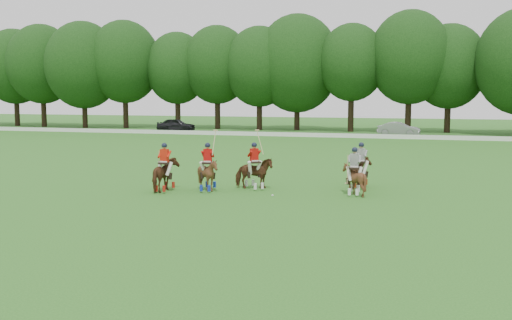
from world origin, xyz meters
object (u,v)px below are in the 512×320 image
(polo_stripe_a, at_px, (361,172))
(polo_red_c, at_px, (208,174))
(car_left, at_px, (176,125))
(polo_red_a, at_px, (165,174))
(polo_red_b, at_px, (254,173))
(polo_ball, at_px, (272,195))
(car_mid, at_px, (399,129))
(polo_stripe_b, at_px, (354,178))

(polo_stripe_a, bearing_deg, polo_red_c, -156.03)
(car_left, distance_m, polo_red_a, 43.60)
(polo_red_b, distance_m, polo_red_c, 2.21)
(car_left, height_order, polo_red_b, polo_red_b)
(polo_red_a, bearing_deg, polo_ball, 1.27)
(polo_red_b, bearing_deg, car_mid, 82.56)
(car_mid, relative_size, polo_stripe_a, 2.06)
(car_left, xyz_separation_m, polo_ball, (22.61, -39.81, -0.75))
(car_left, bearing_deg, car_mid, -99.22)
(polo_ball, bearing_deg, car_left, 119.59)
(polo_red_c, xyz_separation_m, polo_ball, (3.22, -0.53, -0.75))
(polo_red_a, bearing_deg, polo_stripe_b, 10.04)
(polo_red_a, xyz_separation_m, polo_stripe_b, (8.46, 1.50, -0.05))
(polo_red_c, relative_size, polo_stripe_b, 1.30)
(car_left, bearing_deg, polo_stripe_a, -153.58)
(polo_red_c, bearing_deg, car_left, 116.26)
(car_mid, bearing_deg, polo_red_b, 177.56)
(car_left, bearing_deg, polo_stripe_b, -155.16)
(polo_red_b, bearing_deg, polo_stripe_b, -3.47)
(car_left, xyz_separation_m, car_mid, (26.25, 0.00, -0.05))
(polo_ball, bearing_deg, polo_stripe_a, 45.42)
(polo_stripe_a, bearing_deg, polo_stripe_b, -91.80)
(polo_ball, bearing_deg, polo_stripe_b, 22.33)
(car_left, relative_size, polo_stripe_a, 2.13)
(polo_stripe_b, bearing_deg, car_mid, 89.59)
(polo_stripe_a, bearing_deg, polo_red_a, -157.10)
(car_mid, distance_m, polo_ball, 39.99)
(car_mid, height_order, polo_red_a, polo_red_a)
(car_left, distance_m, polo_red_b, 43.68)
(car_left, xyz_separation_m, polo_stripe_a, (26.05, -36.33, -0.02))
(polo_red_c, xyz_separation_m, polo_stripe_b, (6.59, 0.86, -0.05))
(polo_red_b, distance_m, polo_stripe_a, 5.11)
(polo_ball, bearing_deg, polo_red_c, 170.71)
(car_mid, distance_m, polo_red_b, 38.47)
(polo_red_b, distance_m, polo_ball, 2.26)
(polo_red_c, bearing_deg, car_mid, 80.08)
(car_mid, distance_m, polo_stripe_b, 38.43)
(polo_red_c, bearing_deg, polo_red_a, -161.07)
(car_mid, bearing_deg, polo_ball, 179.77)
(polo_red_c, height_order, polo_stripe_a, polo_red_c)
(polo_red_b, bearing_deg, polo_stripe_a, 20.86)
(polo_stripe_a, bearing_deg, polo_red_b, -159.14)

